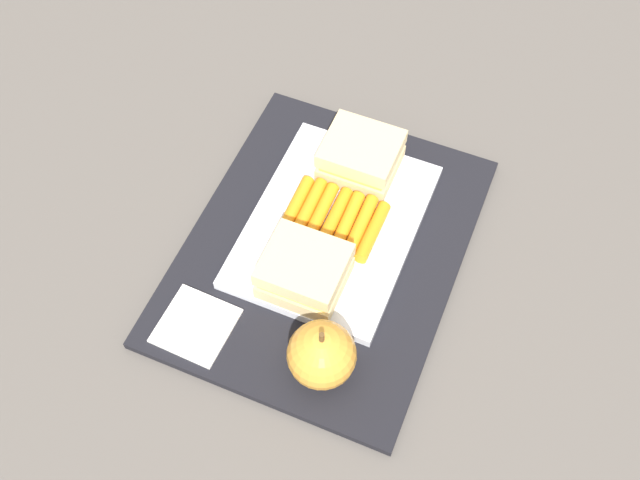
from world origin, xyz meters
name	(u,v)px	position (x,y,z in m)	size (l,w,h in m)	color
ground_plane	(324,252)	(0.00, 0.00, 0.00)	(2.40, 2.40, 0.00)	#56514C
lunchbag_mat	(325,249)	(0.00, 0.00, 0.01)	(0.36, 0.28, 0.01)	black
food_tray	(333,225)	(-0.03, 0.00, 0.02)	(0.23, 0.17, 0.01)	white
sandwich_half_left	(361,156)	(-0.10, 0.00, 0.04)	(0.07, 0.08, 0.04)	#DBC189
sandwich_half_right	(304,271)	(0.05, 0.00, 0.04)	(0.07, 0.08, 0.04)	#DBC189
carrot_sticks_bundle	(334,218)	(-0.03, 0.00, 0.03)	(0.08, 0.10, 0.02)	orange
apple	(322,355)	(0.13, 0.05, 0.04)	(0.07, 0.07, 0.08)	gold
paper_napkin	(196,325)	(0.14, -0.08, 0.01)	(0.07, 0.07, 0.00)	white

